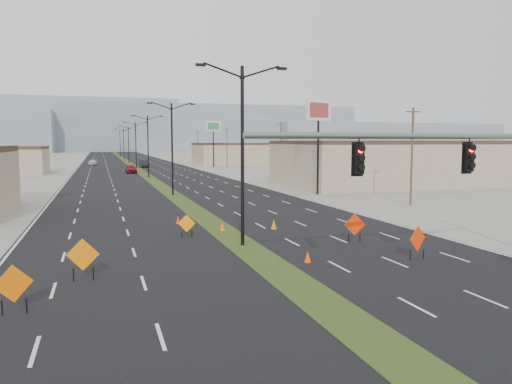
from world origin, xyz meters
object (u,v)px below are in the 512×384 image
object	(u,v)px
streetlight_1	(172,146)
cone_1	(222,227)
streetlight_2	(148,144)
cone_2	(274,224)
pole_sign_east_far	(213,129)
signal_mast	(505,168)
car_far	(93,163)
streetlight_5	(124,143)
construction_sign_3	(355,226)
cone_0	(308,257)
construction_sign_0	(13,285)
streetlight_0	(242,150)
cone_3	(178,220)
car_mid	(144,164)
car_left	(131,169)
construction_sign_1	(83,256)
construction_sign_2	(187,224)
streetlight_4	(129,143)
construction_sign_4	(417,240)
streetlight_6	(120,143)
streetlight_3	(136,144)

from	to	relation	value
streetlight_1	cone_1	bearing A→B (deg)	-90.02
streetlight_2	cone_2	distance (m)	51.87
streetlight_2	pole_sign_east_far	size ratio (longest dim) A/B	0.96
signal_mast	cone_1	size ratio (longest dim) A/B	26.62
streetlight_2	car_far	bearing A→B (deg)	100.90
streetlight_5	cone_2	distance (m)	135.65
construction_sign_3	cone_0	xyz separation A→B (m)	(-4.56, -3.70, -0.71)
construction_sign_0	cone_2	world-z (taller)	construction_sign_0
signal_mast	streetlight_0	xyz separation A→B (m)	(-8.56, 10.00, 0.63)
cone_3	car_mid	bearing A→B (deg)	86.89
streetlight_5	car_left	size ratio (longest dim) A/B	2.18
car_far	cone_2	world-z (taller)	car_far
construction_sign_0	cone_0	size ratio (longest dim) A/B	3.08
cone_0	cone_2	world-z (taller)	cone_2
construction_sign_1	cone_1	distance (m)	12.89
construction_sign_0	cone_1	xyz separation A→B (m)	(10.51, 13.40, -0.72)
signal_mast	cone_3	size ratio (longest dim) A/B	27.62
streetlight_2	construction_sign_0	bearing A→B (deg)	-99.26
construction_sign_2	cone_2	distance (m)	6.22
streetlight_4	construction_sign_4	bearing A→B (deg)	-86.42
streetlight_4	car_left	size ratio (longest dim) A/B	2.18
cone_3	streetlight_1	bearing A→B (deg)	83.07
streetlight_6	construction_sign_1	xyz separation A→B (m)	(-8.39, -172.88, -4.34)
streetlight_4	construction_sign_1	xyz separation A→B (m)	(-8.39, -116.88, -4.34)
streetlight_2	streetlight_3	xyz separation A→B (m)	(0.00, 28.00, 0.00)
streetlight_3	cone_0	size ratio (longest dim) A/B	17.72
streetlight_6	cone_3	size ratio (longest dim) A/B	16.98
signal_mast	cone_2	size ratio (longest dim) A/B	24.54
construction_sign_3	cone_0	size ratio (longest dim) A/B	2.99
streetlight_2	cone_2	xyz separation A→B (m)	(3.46, -51.51, -5.09)
streetlight_3	construction_sign_0	distance (m)	93.23
construction_sign_3	pole_sign_east_far	distance (m)	86.79
signal_mast	cone_0	xyz separation A→B (m)	(-6.62, 5.25, -4.51)
construction_sign_0	cone_1	world-z (taller)	construction_sign_0
construction_sign_1	cone_1	xyz separation A→B (m)	(8.39, 9.75, -0.78)
signal_mast	construction_sign_2	size ratio (longest dim) A/B	11.36
construction_sign_3	cone_2	distance (m)	6.36
streetlight_3	construction_sign_4	world-z (taller)	streetlight_3
streetlight_4	car_left	xyz separation A→B (m)	(-2.00, -43.28, -4.64)
pole_sign_east_far	cone_1	bearing A→B (deg)	-106.78
construction_sign_3	construction_sign_4	size ratio (longest dim) A/B	0.98
construction_sign_3	cone_2	xyz separation A→B (m)	(-3.04, 5.55, -0.66)
construction_sign_1	pole_sign_east_far	bearing A→B (deg)	83.97
cone_0	cone_3	distance (m)	13.99
car_mid	pole_sign_east_far	size ratio (longest dim) A/B	0.47
car_left	car_mid	world-z (taller)	car_mid
streetlight_3	cone_3	distance (m)	75.65
signal_mast	streetlight_3	size ratio (longest dim) A/B	1.63
signal_mast	construction_sign_0	xyz separation A→B (m)	(-19.07, 1.47, -3.76)
signal_mast	streetlight_5	distance (m)	150.25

